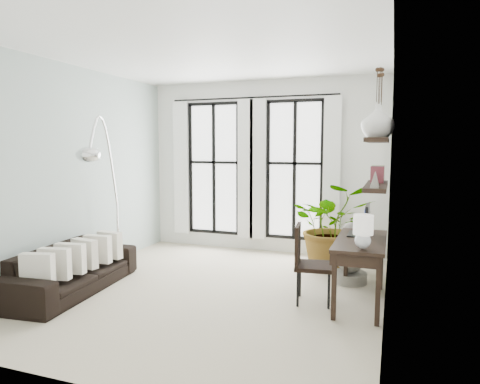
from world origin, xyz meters
The scene contains 16 objects.
floor centered at (0.00, 0.00, 0.00)m, with size 5.00×5.00×0.00m, color beige.
ceiling centered at (0.00, 0.00, 3.20)m, with size 5.00×5.00×0.00m, color white.
wall_left centered at (-2.25, 0.00, 1.60)m, with size 5.00×5.00×0.00m, color #A0B2AC.
wall_right centered at (2.25, 0.00, 1.60)m, with size 5.00×5.00×0.00m, color white.
wall_back centered at (0.00, 2.50, 1.60)m, with size 4.50×4.50×0.00m, color white.
windows centered at (-0.20, 2.43, 1.56)m, with size 3.26×0.13×2.65m.
wall_shelves centered at (2.11, 0.24, 1.73)m, with size 0.25×1.30×0.60m.
sofa centered at (-1.80, -0.62, 0.31)m, with size 2.11×0.83×0.62m, color black.
throw_pillows centered at (-1.70, -0.62, 0.50)m, with size 0.40×1.52×0.40m.
plant centered at (1.40, 1.70, 0.71)m, with size 1.27×1.10×1.41m, color #2D7228.
desk centered at (1.94, 0.16, 0.76)m, with size 0.59×1.40×1.22m.
desk_chair centered at (1.31, 0.05, 0.57)m, with size 0.53×0.53×0.99m.
arc_lamp centered at (-1.70, -0.01, 1.87)m, with size 0.74×1.48×2.43m.
buddha centered at (1.75, 1.05, 0.37)m, with size 0.49×0.49×0.89m.
vase_a centered at (2.11, -0.05, 2.27)m, with size 0.37×0.37×0.38m, color white.
vase_b centered at (2.11, 0.35, 2.27)m, with size 0.37×0.37×0.38m, color white.
Camera 1 is at (2.29, -5.22, 1.97)m, focal length 32.00 mm.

